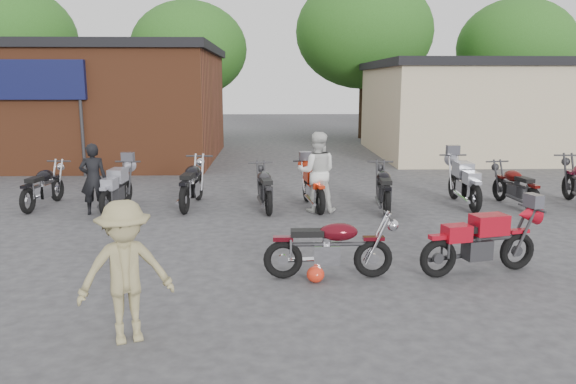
{
  "coord_description": "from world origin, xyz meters",
  "views": [
    {
      "loc": [
        -0.84,
        -7.77,
        2.92
      ],
      "look_at": [
        -0.52,
        2.55,
        0.9
      ],
      "focal_mm": 35.0,
      "sensor_mm": 36.0,
      "label": 1
    }
  ],
  "objects_px": {
    "helmet": "(315,274)",
    "row_bike_3": "(265,186)",
    "sportbike": "(482,239)",
    "row_bike_4": "(313,184)",
    "person_light": "(317,172)",
    "row_bike_5": "(384,186)",
    "row_bike_6": "(464,180)",
    "row_bike_0": "(43,184)",
    "row_bike_7": "(515,184)",
    "row_bike_1": "(117,186)",
    "person_tan": "(125,272)",
    "vintage_motorcycle": "(331,243)",
    "person_dark": "(93,179)",
    "row_bike_2": "(192,181)"
  },
  "relations": [
    {
      "from": "row_bike_2",
      "to": "row_bike_4",
      "type": "xyz_separation_m",
      "value": [
        2.87,
        -0.22,
        -0.05
      ]
    },
    {
      "from": "person_tan",
      "to": "row_bike_0",
      "type": "xyz_separation_m",
      "value": [
        -3.76,
        7.18,
        -0.27
      ]
    },
    {
      "from": "helmet",
      "to": "row_bike_7",
      "type": "relative_size",
      "value": 0.14
    },
    {
      "from": "helmet",
      "to": "person_tan",
      "type": "height_order",
      "value": "person_tan"
    },
    {
      "from": "row_bike_0",
      "to": "row_bike_2",
      "type": "relative_size",
      "value": 0.9
    },
    {
      "from": "row_bike_6",
      "to": "helmet",
      "type": "bearing_deg",
      "value": 143.36
    },
    {
      "from": "person_dark",
      "to": "row_bike_2",
      "type": "height_order",
      "value": "person_dark"
    },
    {
      "from": "helmet",
      "to": "vintage_motorcycle",
      "type": "bearing_deg",
      "value": 36.65
    },
    {
      "from": "sportbike",
      "to": "row_bike_4",
      "type": "xyz_separation_m",
      "value": [
        -2.25,
        4.72,
        0.01
      ]
    },
    {
      "from": "person_dark",
      "to": "person_tan",
      "type": "relative_size",
      "value": 0.97
    },
    {
      "from": "vintage_motorcycle",
      "to": "row_bike_6",
      "type": "height_order",
      "value": "row_bike_6"
    },
    {
      "from": "person_dark",
      "to": "row_bike_5",
      "type": "relative_size",
      "value": 0.82
    },
    {
      "from": "row_bike_2",
      "to": "row_bike_4",
      "type": "bearing_deg",
      "value": -89.99
    },
    {
      "from": "row_bike_1",
      "to": "person_tan",
      "type": "bearing_deg",
      "value": -160.3
    },
    {
      "from": "person_tan",
      "to": "row_bike_6",
      "type": "xyz_separation_m",
      "value": [
        6.28,
        7.03,
        -0.2
      ]
    },
    {
      "from": "sportbike",
      "to": "person_light",
      "type": "height_order",
      "value": "person_light"
    },
    {
      "from": "row_bike_1",
      "to": "row_bike_4",
      "type": "height_order",
      "value": "row_bike_1"
    },
    {
      "from": "person_light",
      "to": "person_tan",
      "type": "xyz_separation_m",
      "value": [
        -2.69,
        -6.5,
        -0.09
      ]
    },
    {
      "from": "person_dark",
      "to": "row_bike_0",
      "type": "xyz_separation_m",
      "value": [
        -1.45,
        0.8,
        -0.25
      ]
    },
    {
      "from": "row_bike_4",
      "to": "row_bike_6",
      "type": "xyz_separation_m",
      "value": [
        3.64,
        0.14,
        0.06
      ]
    },
    {
      "from": "person_dark",
      "to": "row_bike_6",
      "type": "relative_size",
      "value": 0.75
    },
    {
      "from": "person_light",
      "to": "row_bike_5",
      "type": "relative_size",
      "value": 0.93
    },
    {
      "from": "vintage_motorcycle",
      "to": "row_bike_5",
      "type": "relative_size",
      "value": 0.96
    },
    {
      "from": "person_dark",
      "to": "row_bike_4",
      "type": "relative_size",
      "value": 0.82
    },
    {
      "from": "sportbike",
      "to": "row_bike_4",
      "type": "relative_size",
      "value": 0.99
    },
    {
      "from": "person_light",
      "to": "row_bike_7",
      "type": "bearing_deg",
      "value": -171.17
    },
    {
      "from": "row_bike_5",
      "to": "row_bike_6",
      "type": "bearing_deg",
      "value": -73.02
    },
    {
      "from": "sportbike",
      "to": "person_dark",
      "type": "xyz_separation_m",
      "value": [
        -7.2,
        4.22,
        0.24
      ]
    },
    {
      "from": "person_dark",
      "to": "row_bike_5",
      "type": "height_order",
      "value": "person_dark"
    },
    {
      "from": "row_bike_0",
      "to": "row_bike_1",
      "type": "height_order",
      "value": "row_bike_1"
    },
    {
      "from": "helmet",
      "to": "row_bike_1",
      "type": "relative_size",
      "value": 0.14
    },
    {
      "from": "person_dark",
      "to": "row_bike_4",
      "type": "bearing_deg",
      "value": 173.42
    },
    {
      "from": "helmet",
      "to": "row_bike_1",
      "type": "distance_m",
      "value": 6.54
    },
    {
      "from": "row_bike_4",
      "to": "row_bike_7",
      "type": "height_order",
      "value": "row_bike_4"
    },
    {
      "from": "row_bike_7",
      "to": "sportbike",
      "type": "bearing_deg",
      "value": 143.02
    },
    {
      "from": "row_bike_6",
      "to": "row_bike_0",
      "type": "bearing_deg",
      "value": 89.99
    },
    {
      "from": "helmet",
      "to": "row_bike_3",
      "type": "distance_m",
      "value": 5.05
    },
    {
      "from": "row_bike_3",
      "to": "row_bike_1",
      "type": "bearing_deg",
      "value": 82.62
    },
    {
      "from": "person_dark",
      "to": "row_bike_7",
      "type": "xyz_separation_m",
      "value": [
        9.77,
        0.48,
        -0.25
      ]
    },
    {
      "from": "person_light",
      "to": "row_bike_3",
      "type": "relative_size",
      "value": 0.96
    },
    {
      "from": "person_dark",
      "to": "row_bike_0",
      "type": "distance_m",
      "value": 1.67
    },
    {
      "from": "row_bike_2",
      "to": "row_bike_5",
      "type": "xyz_separation_m",
      "value": [
        4.49,
        -0.5,
        -0.05
      ]
    },
    {
      "from": "sportbike",
      "to": "row_bike_1",
      "type": "bearing_deg",
      "value": 131.92
    },
    {
      "from": "sportbike",
      "to": "row_bike_3",
      "type": "relative_size",
      "value": 1.01
    },
    {
      "from": "row_bike_5",
      "to": "row_bike_6",
      "type": "distance_m",
      "value": 2.07
    },
    {
      "from": "person_light",
      "to": "row_bike_3",
      "type": "xyz_separation_m",
      "value": [
        -1.19,
        0.31,
        -0.36
      ]
    },
    {
      "from": "row_bike_7",
      "to": "person_tan",
      "type": "bearing_deg",
      "value": 124.3
    },
    {
      "from": "person_tan",
      "to": "row_bike_0",
      "type": "bearing_deg",
      "value": 96.49
    },
    {
      "from": "vintage_motorcycle",
      "to": "row_bike_3",
      "type": "relative_size",
      "value": 0.99
    },
    {
      "from": "row_bike_4",
      "to": "row_bike_5",
      "type": "height_order",
      "value": "row_bike_5"
    }
  ]
}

